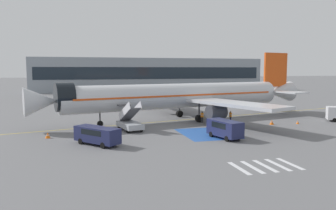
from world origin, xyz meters
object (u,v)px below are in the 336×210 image
at_px(ground_crew_1, 230,116).
at_px(traffic_cone_0, 48,135).
at_px(fuel_tanker, 172,96).
at_px(airliner, 183,96).
at_px(service_van_0, 97,134).
at_px(traffic_cone_1, 272,122).
at_px(boarding_stairs_forward, 130,123).
at_px(ground_crew_0, 202,116).
at_px(terminal_building, 151,75).
at_px(service_van_1, 225,128).
at_px(traffic_cone_2, 298,122).

relative_size(ground_crew_1, traffic_cone_0, 2.59).
bearing_deg(traffic_cone_0, fuel_tanker, 53.33).
relative_size(airliner, ground_crew_1, 26.73).
xyz_separation_m(service_van_0, traffic_cone_1, (25.38, 6.40, -0.81)).
bearing_deg(service_van_0, traffic_cone_1, -25.52).
relative_size(service_van_0, ground_crew_1, 3.06).
distance_m(boarding_stairs_forward, ground_crew_0, 11.98).
height_order(boarding_stairs_forward, terminal_building, terminal_building).
relative_size(service_van_1, traffic_cone_0, 7.41).
distance_m(service_van_1, traffic_cone_1, 12.97).
bearing_deg(airliner, service_van_1, 169.19).
xyz_separation_m(ground_crew_0, traffic_cone_0, (-21.60, -5.67, -0.65)).
distance_m(fuel_tanker, traffic_cone_1, 32.74).
bearing_deg(traffic_cone_1, traffic_cone_2, -7.61).
bearing_deg(ground_crew_1, ground_crew_0, -107.64).
bearing_deg(traffic_cone_1, ground_crew_0, 154.50).
xyz_separation_m(airliner, ground_crew_1, (6.16, -4.34, -2.87)).
relative_size(airliner, traffic_cone_1, 66.56).
xyz_separation_m(boarding_stairs_forward, traffic_cone_1, (20.69, -1.12, -0.64)).
bearing_deg(service_van_0, airliner, 5.06).
xyz_separation_m(airliner, traffic_cone_1, (11.13, -7.72, -3.52)).
relative_size(boarding_stairs_forward, service_van_1, 1.11).
relative_size(ground_crew_0, traffic_cone_0, 2.55).
xyz_separation_m(ground_crew_0, ground_crew_1, (4.19, -1.00, 0.02)).
xyz_separation_m(traffic_cone_1, traffic_cone_2, (4.02, -0.54, -0.10)).
bearing_deg(ground_crew_0, fuel_tanker, 110.23).
distance_m(fuel_tanker, traffic_cone_0, 41.76).
distance_m(airliner, service_van_1, 14.98).
relative_size(boarding_stairs_forward, terminal_building, 0.06).
height_order(ground_crew_0, terminal_building, terminal_building).
bearing_deg(service_van_0, terminal_building, 34.05).
bearing_deg(airliner, terminal_building, -20.60).
distance_m(traffic_cone_0, traffic_cone_1, 30.80).
distance_m(airliner, boarding_stairs_forward, 11.97).
distance_m(fuel_tanker, ground_crew_0, 28.02).
relative_size(fuel_tanker, traffic_cone_2, 18.80).
xyz_separation_m(fuel_tanker, traffic_cone_2, (9.86, -32.72, -1.59)).
distance_m(airliner, fuel_tanker, 25.11).
bearing_deg(fuel_tanker, boarding_stairs_forward, 156.17).
height_order(ground_crew_1, terminal_building, terminal_building).
bearing_deg(traffic_cone_0, traffic_cone_2, 1.25).
bearing_deg(traffic_cone_2, traffic_cone_1, 172.39).
height_order(traffic_cone_0, traffic_cone_1, traffic_cone_1).
distance_m(fuel_tanker, ground_crew_1, 28.83).
xyz_separation_m(service_van_0, traffic_cone_0, (-5.39, 5.10, -0.83)).
relative_size(boarding_stairs_forward, service_van_0, 1.04).
distance_m(service_van_0, traffic_cone_2, 29.99).
bearing_deg(ground_crew_1, airliner, -129.43).
relative_size(ground_crew_1, traffic_cone_1, 2.49).
distance_m(traffic_cone_0, traffic_cone_2, 34.79).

